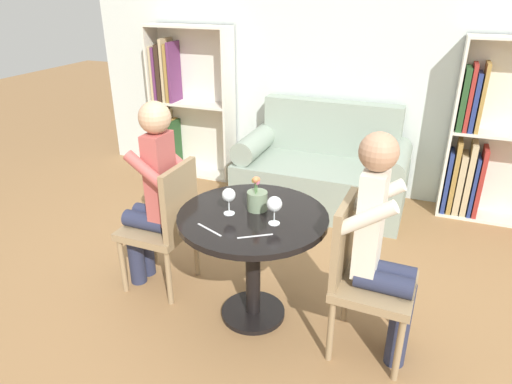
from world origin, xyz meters
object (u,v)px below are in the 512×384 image
person_right (383,248)px  wine_glass_right (274,205)px  bookshelf_left (183,104)px  couch (322,172)px  chair_right (362,272)px  flower_vase (257,199)px  person_left (152,194)px  chair_left (166,222)px  bookshelf_right (488,142)px  wine_glass_left (229,196)px

person_right → wine_glass_right: (-0.58, -0.03, 0.15)m
bookshelf_left → person_right: size_ratio=1.20×
bookshelf_left → person_right: bookshelf_left is taller
couch → chair_right: size_ratio=1.68×
wine_glass_right → flower_vase: flower_vase is taller
person_left → flower_vase: bearing=89.6°
couch → chair_right: (0.64, -1.76, 0.18)m
couch → wine_glass_right: 1.87m
chair_left → person_right: 1.39m
bookshelf_right → person_right: bookshelf_right is taller
bookshelf_left → wine_glass_right: 2.70m
bookshelf_left → person_right: 3.09m
chair_right → flower_vase: (-0.64, 0.09, 0.29)m
person_left → flower_vase: 0.74m
bookshelf_right → flower_vase: bookshelf_right is taller
person_left → bookshelf_right: bearing=133.7°
bookshelf_left → person_left: bookshelf_left is taller
chair_right → couch: bearing=22.1°
chair_left → person_left: bearing=-90.7°
bookshelf_right → chair_right: (-0.71, -2.03, -0.19)m
bookshelf_left → person_left: size_ratio=1.20×
couch → flower_vase: size_ratio=6.98×
couch → chair_left: bearing=-111.3°
bookshelf_left → couch: bearing=-9.7°
couch → bookshelf_left: bookshelf_left is taller
bookshelf_left → flower_vase: size_ratio=7.13×
bookshelf_right → chair_left: bookshelf_right is taller
bookshelf_right → person_right: 2.13m
bookshelf_right → chair_right: 2.16m
chair_left → wine_glass_right: (0.79, -0.14, 0.33)m
couch → bookshelf_left: 1.68m
bookshelf_right → wine_glass_right: bookshelf_right is taller
chair_left → flower_vase: bearing=89.6°
chair_left → wine_glass_right: 0.87m
couch → wine_glass_left: size_ratio=9.61×
couch → person_left: 1.84m
chair_right → person_left: person_left is taller
wine_glass_left → wine_glass_right: bearing=-3.6°
bookshelf_left → wine_glass_right: size_ratio=9.52×
couch → chair_right: couch is taller
couch → chair_right: bearing=-69.9°
bookshelf_left → wine_glass_left: (1.47, -2.05, 0.07)m
couch → person_right: bearing=-67.5°
chair_right → person_right: bearing=-91.4°
wine_glass_left → bookshelf_left: bearing=125.6°
wine_glass_left → wine_glass_right: wine_glass_right is taller
chair_right → wine_glass_left: size_ratio=5.73×
chair_left → wine_glass_left: bearing=77.6°
person_right → chair_left: bearing=87.3°
couch → bookshelf_left: size_ratio=0.98×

